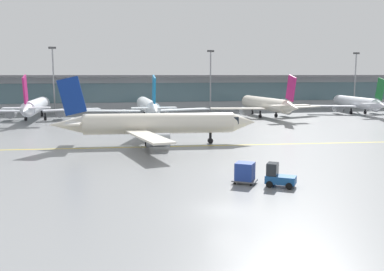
% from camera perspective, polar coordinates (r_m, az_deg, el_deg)
% --- Properties ---
extents(ground_plane, '(400.00, 400.00, 0.00)m').
position_cam_1_polar(ground_plane, '(32.59, 4.31, -9.74)').
color(ground_plane, gray).
extents(taxiway_centreline_stripe, '(109.74, 8.26, 0.01)m').
position_cam_1_polar(taxiway_centreline_stripe, '(60.27, -4.03, -1.45)').
color(taxiway_centreline_stripe, yellow).
rests_on(taxiway_centreline_stripe, ground_plane).
extents(terminal_concourse, '(174.98, 11.00, 9.60)m').
position_cam_1_polar(terminal_concourse, '(120.92, -7.43, 5.61)').
color(terminal_concourse, '#9EA3A8').
rests_on(terminal_concourse, ground_plane).
extents(gate_airplane_1, '(27.46, 29.45, 9.78)m').
position_cam_1_polar(gate_airplane_1, '(100.60, -19.65, 3.60)').
color(gate_airplane_1, silver).
rests_on(gate_airplane_1, ground_plane).
extents(gate_airplane_2, '(27.35, 29.32, 9.74)m').
position_cam_1_polar(gate_airplane_2, '(95.48, -5.80, 3.80)').
color(gate_airplane_2, white).
rests_on(gate_airplane_2, ground_plane).
extents(gate_airplane_3, '(27.38, 29.54, 9.78)m').
position_cam_1_polar(gate_airplane_3, '(102.69, 9.60, 4.03)').
color(gate_airplane_3, silver).
rests_on(gate_airplane_3, ground_plane).
extents(gate_airplane_4, '(25.51, 27.55, 9.12)m').
position_cam_1_polar(gate_airplane_4, '(117.39, 20.60, 4.03)').
color(gate_airplane_4, silver).
rests_on(gate_airplane_4, ground_plane).
extents(taxiing_regional_jet, '(29.21, 27.09, 9.67)m').
position_cam_1_polar(taxiing_regional_jet, '(61.81, -4.64, 1.49)').
color(taxiing_regional_jet, silver).
rests_on(taxiing_regional_jet, ground_plane).
extents(baggage_tug, '(2.94, 2.61, 2.10)m').
position_cam_1_polar(baggage_tug, '(39.66, 11.17, -5.29)').
color(baggage_tug, '#194C8C').
rests_on(baggage_tug, ground_plane).
extents(cargo_dolly_lead, '(2.63, 2.48, 1.94)m').
position_cam_1_polar(cargo_dolly_lead, '(40.25, 6.90, -4.76)').
color(cargo_dolly_lead, '#595B60').
rests_on(cargo_dolly_lead, ground_plane).
extents(apron_light_mast_1, '(1.80, 0.36, 16.38)m').
position_cam_1_polar(apron_light_mast_1, '(112.48, -17.60, 7.15)').
color(apron_light_mast_1, gray).
rests_on(apron_light_mast_1, ground_plane).
extents(apron_light_mast_2, '(1.80, 0.36, 15.94)m').
position_cam_1_polar(apron_light_mast_2, '(114.08, 2.43, 7.41)').
color(apron_light_mast_2, gray).
rests_on(apron_light_mast_2, ground_plane).
extents(apron_light_mast_3, '(1.80, 0.36, 15.76)m').
position_cam_1_polar(apron_light_mast_3, '(130.38, 20.49, 6.96)').
color(apron_light_mast_3, gray).
rests_on(apron_light_mast_3, ground_plane).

